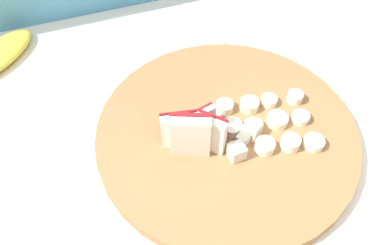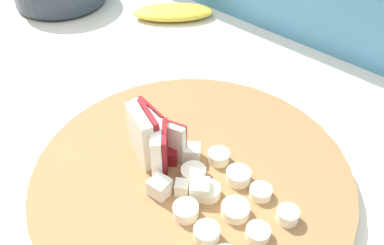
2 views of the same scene
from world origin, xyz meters
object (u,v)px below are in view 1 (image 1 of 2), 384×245
Objects in this scene: apple_dice_pile at (230,135)px; banana_slice_rows at (267,124)px; apple_wedge_fan at (193,131)px; cutting_board at (226,133)px.

banana_slice_rows is (0.06, 0.00, -0.00)m from apple_dice_pile.
apple_wedge_fan reaches higher than banana_slice_rows.
apple_wedge_fan is 0.57× the size of banana_slice_rows.
apple_wedge_fan is 0.11m from banana_slice_rows.
banana_slice_rows is (0.05, -0.01, 0.02)m from cutting_board.
apple_dice_pile reaches higher than cutting_board.
apple_dice_pile is 0.06m from banana_slice_rows.
apple_wedge_fan is (-0.05, -0.01, 0.04)m from cutting_board.
apple_dice_pile reaches higher than banana_slice_rows.
apple_wedge_fan reaches higher than cutting_board.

